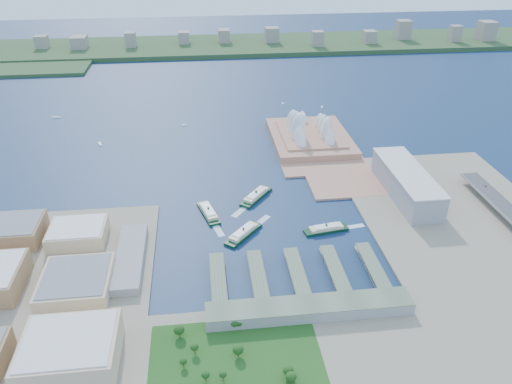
{
  "coord_description": "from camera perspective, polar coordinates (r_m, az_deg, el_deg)",
  "views": [
    {
      "loc": [
        -78.71,
        -489.67,
        341.24
      ],
      "look_at": [
        -11.04,
        83.73,
        18.0
      ],
      "focal_mm": 35.0,
      "sensor_mm": 36.0,
      "label": 1
    }
  ],
  "objects": [
    {
      "name": "ferry_a",
      "position": [
        647.25,
        -5.47,
        -2.14
      ],
      "size": [
        30.2,
        60.92,
        11.17
      ],
      "primitive_type": null,
      "rotation": [
        0.0,
        0.0,
        0.27
      ],
      "color": "black",
      "rests_on": "ground"
    },
    {
      "name": "boat_b",
      "position": [
        934.5,
        -8.2,
        7.6
      ],
      "size": [
        9.17,
        4.05,
        2.4
      ],
      "primitive_type": null,
      "rotation": [
        0.0,
        0.0,
        1.68
      ],
      "color": "white",
      "rests_on": "ground"
    },
    {
      "name": "far_shore",
      "position": [
        1509.47,
        -3.72,
        16.35
      ],
      "size": [
        2200.0,
        260.0,
        12.0
      ],
      "primitive_type": "cube",
      "color": "#2D4926",
      "rests_on": "ground"
    },
    {
      "name": "boat_d",
      "position": [
        1034.35,
        -21.88,
        7.93
      ],
      "size": [
        17.17,
        6.5,
        2.83
      ],
      "primitive_type": null,
      "rotation": [
        0.0,
        0.0,
        1.4
      ],
      "color": "white",
      "rests_on": "ground"
    },
    {
      "name": "ferry_wharves",
      "position": [
        542.07,
        4.66,
        -9.26
      ],
      "size": [
        184.0,
        90.0,
        9.3
      ],
      "primitive_type": null,
      "color": "#54644C",
      "rests_on": "ground"
    },
    {
      "name": "west_land",
      "position": [
        541.05,
        -24.07,
        -12.77
      ],
      "size": [
        220.0,
        390.0,
        3.0
      ],
      "primitive_type": "cube",
      "color": "gray",
      "rests_on": "ground"
    },
    {
      "name": "south_land",
      "position": [
        447.03,
        6.22,
        -20.46
      ],
      "size": [
        720.0,
        180.0,
        3.0
      ],
      "primitive_type": "cube",
      "color": "gray",
      "rests_on": "ground"
    },
    {
      "name": "boat_a",
      "position": [
        885.29,
        -17.41,
        5.28
      ],
      "size": [
        7.65,
        15.6,
        2.92
      ],
      "primitive_type": null,
      "rotation": [
        0.0,
        0.0,
        0.27
      ],
      "color": "white",
      "rests_on": "ground"
    },
    {
      "name": "peninsula",
      "position": [
        843.86,
        6.63,
        5.3
      ],
      "size": [
        135.0,
        220.0,
        3.0
      ],
      "primitive_type": "cube",
      "color": "#AD795E",
      "rests_on": "ground"
    },
    {
      "name": "opera_house",
      "position": [
        849.57,
        6.29,
        7.72
      ],
      "size": [
        134.0,
        180.0,
        58.0
      ],
      "primitive_type": null,
      "color": "white",
      "rests_on": "peninsula"
    },
    {
      "name": "car_c",
      "position": [
        750.65,
        24.79,
        0.62
      ],
      "size": [
        1.69,
        4.16,
        1.21
      ],
      "primitive_type": "imported",
      "color": "slate",
      "rests_on": "expressway"
    },
    {
      "name": "ground",
      "position": [
        602.01,
        1.99,
        -5.31
      ],
      "size": [
        3000.0,
        3000.0,
        0.0
      ],
      "primitive_type": "plane",
      "color": "#0D2241",
      "rests_on": "ground"
    },
    {
      "name": "west_buildings",
      "position": [
        557.6,
        -23.48,
        -9.24
      ],
      "size": [
        200.0,
        280.0,
        27.0
      ],
      "primitive_type": null,
      "color": "#97724B",
      "rests_on": "west_land"
    },
    {
      "name": "east_land",
      "position": [
        640.55,
        24.57,
        -5.82
      ],
      "size": [
        240.0,
        500.0,
        3.0
      ],
      "primitive_type": "cube",
      "color": "gray",
      "rests_on": "ground"
    },
    {
      "name": "far_skyline",
      "position": [
        1482.83,
        -3.72,
        17.44
      ],
      "size": [
        1900.0,
        140.0,
        55.0
      ],
      "primitive_type": null,
      "color": "gray",
      "rests_on": "far_shore"
    },
    {
      "name": "ferry_c",
      "position": [
        603.49,
        -1.44,
        -4.56
      ],
      "size": [
        50.5,
        54.94,
        11.27
      ],
      "primitive_type": null,
      "rotation": [
        0.0,
        0.0,
        2.43
      ],
      "color": "black",
      "rests_on": "ground"
    },
    {
      "name": "toaster_building",
      "position": [
        708.74,
        16.82,
        0.98
      ],
      "size": [
        45.0,
        155.0,
        35.0
      ],
      "primitive_type": "cube",
      "color": "gray",
      "rests_on": "east_land"
    },
    {
      "name": "ferry_d",
      "position": [
        617.56,
        8.02,
        -4.05
      ],
      "size": [
        56.95,
        22.78,
        10.48
      ],
      "primitive_type": null,
      "rotation": [
        0.0,
        0.0,
        1.73
      ],
      "color": "black",
      "rests_on": "ground"
    },
    {
      "name": "boat_c",
      "position": [
        1024.83,
        7.54,
        9.62
      ],
      "size": [
        6.32,
        12.41,
        2.68
      ],
      "primitive_type": null,
      "rotation": [
        0.0,
        0.0,
        2.89
      ],
      "color": "white",
      "rests_on": "ground"
    },
    {
      "name": "park",
      "position": [
        446.33,
        -2.24,
        -18.51
      ],
      "size": [
        150.0,
        110.0,
        16.0
      ],
      "primitive_type": null,
      "color": "#194714",
      "rests_on": "south_land"
    },
    {
      "name": "ferry_b",
      "position": [
        680.83,
        0.01,
        -0.27
      ],
      "size": [
        50.06,
        58.15,
        11.62
      ],
      "primitive_type": null,
      "rotation": [
        0.0,
        0.0,
        -0.66
      ],
      "color": "black",
      "rests_on": "ground"
    },
    {
      "name": "boat_e",
      "position": [
        1038.93,
        3.08,
        10.1
      ],
      "size": [
        4.3,
        10.95,
        2.63
      ],
      "primitive_type": null,
      "rotation": [
        0.0,
        0.0,
        -0.08
      ],
      "color": "white",
      "rests_on": "ground"
    },
    {
      "name": "terminal_building",
      "position": [
        494.93,
        6.13,
        -13.14
      ],
      "size": [
        200.0,
        28.0,
        12.0
      ],
      "primitive_type": "cube",
      "color": "gray",
      "rests_on": "south_land"
    }
  ]
}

